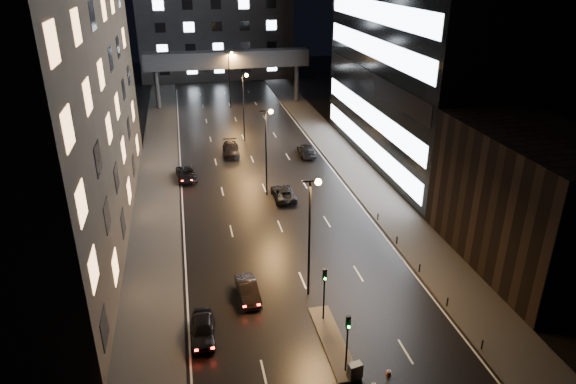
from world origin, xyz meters
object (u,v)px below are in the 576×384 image
at_px(car_away_c, 186,174).
at_px(car_away_b, 248,290).
at_px(car_toward_a, 283,193).
at_px(car_away_a, 203,329).
at_px(utility_cabinet, 355,371).
at_px(car_away_d, 231,149).
at_px(car_toward_b, 307,150).

bearing_deg(car_away_c, car_away_b, -86.22).
bearing_deg(car_toward_a, car_away_a, 64.58).
height_order(car_away_c, utility_cabinet, car_away_c).
bearing_deg(car_away_a, car_toward_a, 67.78).
height_order(car_away_b, car_away_d, car_away_d).
bearing_deg(car_away_c, car_toward_b, 12.73).
xyz_separation_m(car_away_b, car_away_d, (2.22, 33.93, 0.10)).
relative_size(car_away_a, car_away_c, 0.88).
relative_size(car_away_d, car_toward_b, 1.04).
bearing_deg(car_toward_a, car_away_d, -75.23).
bearing_deg(car_toward_a, car_away_c, -37.33).
bearing_deg(utility_cabinet, car_away_c, 94.58).
bearing_deg(car_away_b, car_away_d, 82.48).
bearing_deg(car_away_d, car_away_c, -125.80).
bearing_deg(car_toward_b, car_toward_a, 70.06).
height_order(car_away_a, car_away_c, car_away_a).
height_order(car_away_c, car_toward_a, car_toward_a).
relative_size(car_away_d, utility_cabinet, 5.09).
bearing_deg(utility_cabinet, car_toward_b, 70.07).
bearing_deg(car_away_b, car_away_a, -136.55).
xyz_separation_m(car_away_b, car_away_c, (-4.14, 26.03, -0.01)).
xyz_separation_m(car_away_c, car_toward_a, (10.67, -8.04, 0.02)).
distance_m(car_away_c, car_toward_a, 13.35).
bearing_deg(car_toward_a, utility_cabinet, 87.70).
bearing_deg(car_toward_a, car_away_b, 69.72).
bearing_deg(car_away_c, car_away_a, -94.67).
relative_size(car_away_c, car_away_d, 0.90).
relative_size(car_away_d, car_toward_a, 1.08).
relative_size(car_away_c, car_toward_b, 0.94).
relative_size(car_away_b, car_away_d, 0.77).
xyz_separation_m(car_away_b, utility_cabinet, (5.56, -10.23, -0.01)).
bearing_deg(car_away_a, car_away_b, 50.08).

